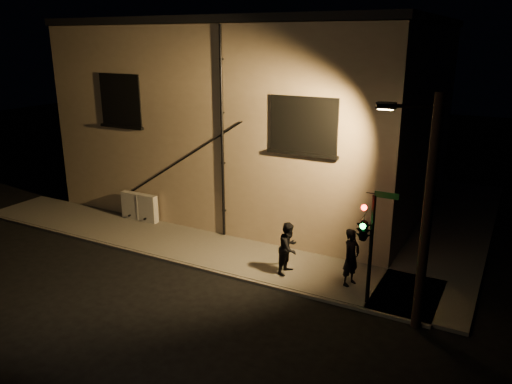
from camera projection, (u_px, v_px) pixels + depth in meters
The scene contains 8 objects.
ground at pixel (224, 275), 17.48m from camera, with size 90.00×90.00×0.00m, color black.
sidewalk at pixel (305, 238), 20.60m from camera, with size 21.00×16.00×0.12m.
building at pixel (266, 112), 25.11m from camera, with size 16.20×12.23×8.80m.
utility_cabinet at pixel (140, 207), 22.31m from camera, with size 1.87×0.31×1.23m, color beige.
pedestrian_a at pixel (351, 257), 16.30m from camera, with size 0.71×0.47×1.94m, color black.
pedestrian_b at pixel (289, 248), 17.15m from camera, with size 0.90×0.70×1.84m, color black.
traffic_signal at pixel (364, 229), 14.75m from camera, with size 1.21×2.11×3.60m.
streetlamp_pole at pixel (424, 207), 13.44m from camera, with size 2.01×1.38×6.66m.
Camera 1 is at (8.53, -13.41, 7.93)m, focal length 35.00 mm.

